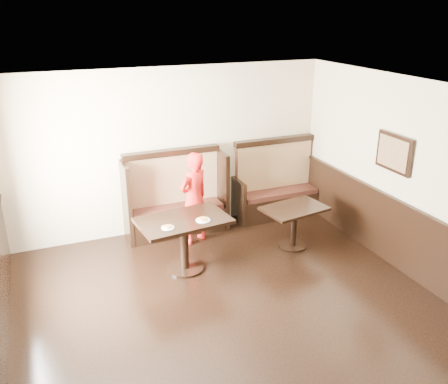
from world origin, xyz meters
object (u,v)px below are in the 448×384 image
booth_main (175,203)px  child (194,198)px  table_main (184,231)px  booth_neighbor (276,190)px  table_neighbor (294,217)px

booth_main → child: (0.18, -0.49, 0.25)m
booth_main → table_main: size_ratio=1.27×
booth_neighbor → table_main: booth_neighbor is taller
table_main → child: (0.44, 0.81, 0.14)m
table_main → booth_main: bearing=72.3°
booth_neighbor → table_main: size_ratio=1.20×
table_main → table_neighbor: table_main is taller
child → table_neighbor: bearing=126.6°
booth_neighbor → table_main: bearing=-149.7°
table_neighbor → child: 1.64m
booth_main → booth_neighbor: same height
booth_neighbor → child: 1.86m
booth_main → table_neighbor: booth_main is taller
booth_main → table_main: (-0.26, -1.29, 0.11)m
table_main → booth_neighbor: bearing=24.0°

